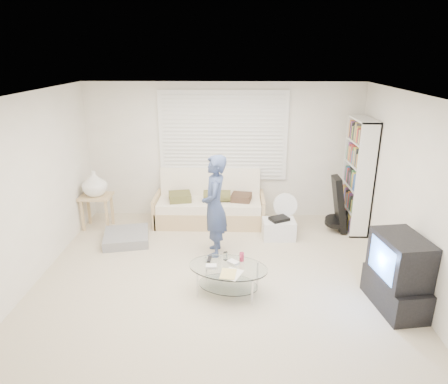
{
  "coord_description": "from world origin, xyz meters",
  "views": [
    {
      "loc": [
        0.21,
        -4.92,
        2.99
      ],
      "look_at": [
        0.07,
        0.3,
        1.15
      ],
      "focal_mm": 32.0,
      "sensor_mm": 36.0,
      "label": 1
    }
  ],
  "objects_px": {
    "bookshelf": "(357,176)",
    "coffee_table": "(228,272)",
    "futon_sofa": "(210,206)",
    "tv_unit": "(398,274)"
  },
  "relations": [
    {
      "from": "bookshelf",
      "to": "coffee_table",
      "type": "xyz_separation_m",
      "value": [
        -2.18,
        -2.09,
        -0.67
      ]
    },
    {
      "from": "futon_sofa",
      "to": "coffee_table",
      "type": "bearing_deg",
      "value": -80.62
    },
    {
      "from": "tv_unit",
      "to": "coffee_table",
      "type": "xyz_separation_m",
      "value": [
        -2.06,
        0.24,
        -0.15
      ]
    },
    {
      "from": "futon_sofa",
      "to": "bookshelf",
      "type": "distance_m",
      "value": 2.65
    },
    {
      "from": "bookshelf",
      "to": "tv_unit",
      "type": "relative_size",
      "value": 2.08
    },
    {
      "from": "futon_sofa",
      "to": "tv_unit",
      "type": "distance_m",
      "value": 3.51
    },
    {
      "from": "tv_unit",
      "to": "bookshelf",
      "type": "bearing_deg",
      "value": 86.93
    },
    {
      "from": "bookshelf",
      "to": "coffee_table",
      "type": "distance_m",
      "value": 3.09
    },
    {
      "from": "tv_unit",
      "to": "futon_sofa",
      "type": "bearing_deg",
      "value": 134.0
    },
    {
      "from": "bookshelf",
      "to": "coffee_table",
      "type": "height_order",
      "value": "bookshelf"
    }
  ]
}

